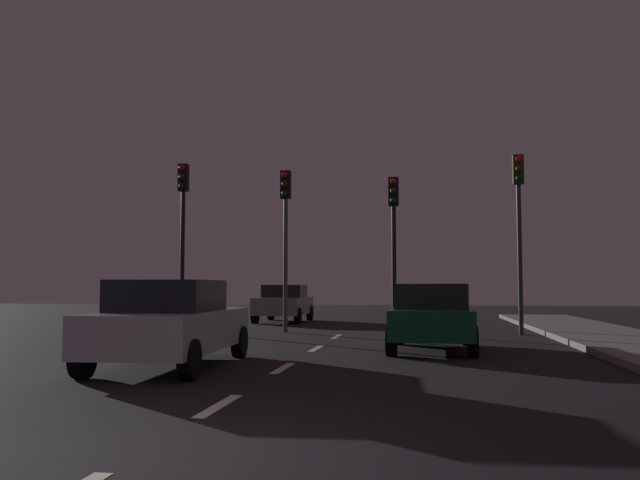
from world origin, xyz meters
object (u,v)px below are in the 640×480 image
object	(u,v)px
traffic_signal_center_left	(285,219)
car_adjacent_lane	(171,323)
traffic_signal_far_right	(519,209)
car_oncoming_far	(284,303)
traffic_signal_far_left	(183,215)
car_stopped_ahead	(432,317)
traffic_signal_center_right	(394,223)

from	to	relation	value
traffic_signal_center_left	car_adjacent_lane	distance (m)	9.70
traffic_signal_far_right	car_oncoming_far	distance (m)	10.99
traffic_signal_far_left	car_stopped_ahead	xyz separation A→B (m)	(7.94, -5.41, -3.03)
car_adjacent_lane	car_oncoming_far	size ratio (longest dim) A/B	1.17
traffic_signal_center_left	car_adjacent_lane	world-z (taller)	traffic_signal_center_left
traffic_signal_center_left	traffic_signal_far_right	size ratio (longest dim) A/B	0.94
traffic_signal_far_left	traffic_signal_far_right	distance (m)	10.66
traffic_signal_center_left	traffic_signal_center_right	bearing A→B (deg)	-0.01
traffic_signal_far_left	car_stopped_ahead	world-z (taller)	traffic_signal_far_left
traffic_signal_center_right	car_stopped_ahead	bearing A→B (deg)	-78.84
traffic_signal_far_left	car_adjacent_lane	xyz separation A→B (m)	(3.22, -9.28, -3.00)
car_oncoming_far	car_adjacent_lane	bearing A→B (deg)	-85.90
car_stopped_ahead	car_oncoming_far	xyz separation A→B (m)	(-5.83, 11.61, 0.01)
traffic_signal_far_left	car_oncoming_far	bearing A→B (deg)	71.23
traffic_signal_center_left	traffic_signal_center_right	xyz separation A→B (m)	(3.44, -0.00, -0.19)
traffic_signal_far_left	car_adjacent_lane	distance (m)	10.27
traffic_signal_far_right	car_oncoming_far	bearing A→B (deg)	144.05
traffic_signal_center_right	car_oncoming_far	size ratio (longest dim) A/B	1.24
traffic_signal_far_left	traffic_signal_far_right	bearing A→B (deg)	-0.00
traffic_signal_far_left	car_oncoming_far	distance (m)	7.22
traffic_signal_far_left	traffic_signal_center_right	size ratio (longest dim) A/B	1.12
traffic_signal_far_left	car_oncoming_far	world-z (taller)	traffic_signal_far_left
traffic_signal_center_right	car_adjacent_lane	size ratio (longest dim) A/B	1.06
traffic_signal_center_right	car_stopped_ahead	size ratio (longest dim) A/B	1.21
traffic_signal_far_right	traffic_signal_center_right	bearing A→B (deg)	-179.98
traffic_signal_center_right	traffic_signal_center_left	bearing A→B (deg)	179.99
traffic_signal_center_left	car_oncoming_far	bearing A→B (deg)	102.03
car_stopped_ahead	car_oncoming_far	bearing A→B (deg)	116.67
car_adjacent_lane	traffic_signal_far_left	bearing A→B (deg)	109.13
traffic_signal_far_right	car_oncoming_far	size ratio (longest dim) A/B	1.39
traffic_signal_center_right	car_oncoming_far	distance (m)	8.26
car_oncoming_far	traffic_signal_center_right	bearing A→B (deg)	-52.48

